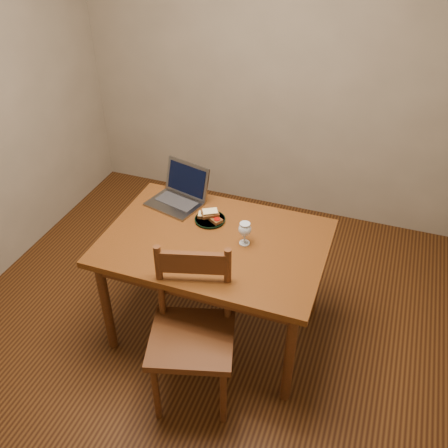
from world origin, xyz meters
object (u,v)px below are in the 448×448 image
(milk_glass, at_px, (245,233))
(chair, at_px, (192,328))
(plate, at_px, (210,220))
(laptop, at_px, (180,192))
(table, at_px, (215,251))

(milk_glass, bearing_deg, chair, -102.81)
(plate, xyz_separation_m, laptop, (-0.26, 0.15, 0.05))
(laptop, bearing_deg, table, -26.75)
(milk_glass, distance_m, laptop, 0.61)
(table, bearing_deg, laptop, 138.52)
(table, height_order, milk_glass, milk_glass)
(table, height_order, laptop, laptop)
(table, height_order, chair, chair)
(laptop, bearing_deg, milk_glass, -13.74)
(chair, xyz_separation_m, plate, (-0.15, 0.67, 0.23))
(plate, bearing_deg, milk_glass, -27.62)
(plate, relative_size, milk_glass, 1.32)
(chair, height_order, milk_glass, chair)
(chair, bearing_deg, table, 80.28)
(laptop, bearing_deg, plate, -14.59)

